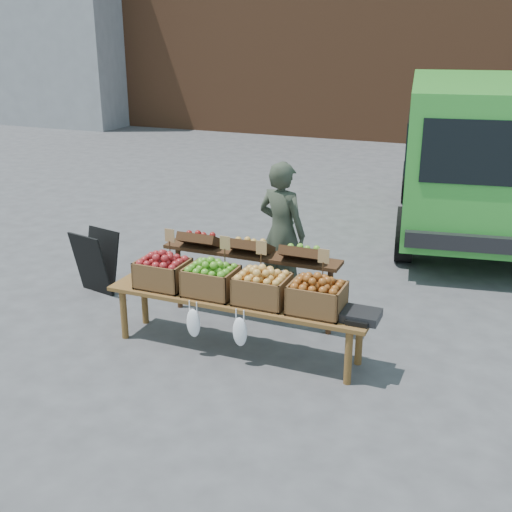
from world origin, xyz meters
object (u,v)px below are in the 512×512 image
at_px(vendor, 282,233).
at_px(display_bench, 237,325).
at_px(back_table, 251,276).
at_px(crate_russet_pears, 211,281).
at_px(crate_green_apples, 317,298).
at_px(weighing_scale, 361,315).
at_px(chalkboard_sign, 96,262).
at_px(crate_golden_apples, 163,273).
at_px(crate_red_apples, 262,289).
at_px(delivery_van, 480,159).

relative_size(vendor, display_bench, 0.62).
relative_size(back_table, crate_russet_pears, 4.20).
xyz_separation_m(display_bench, crate_green_apples, (0.82, 0.00, 0.42)).
bearing_deg(weighing_scale, crate_russet_pears, 180.00).
relative_size(vendor, crate_green_apples, 3.35).
distance_m(display_bench, crate_russet_pears, 0.51).
xyz_separation_m(chalkboard_sign, weighing_scale, (3.47, -0.74, 0.22)).
distance_m(chalkboard_sign, crate_golden_apples, 1.61).
bearing_deg(vendor, back_table, 94.66).
xyz_separation_m(crate_golden_apples, crate_red_apples, (1.10, 0.00, 0.00)).
distance_m(crate_golden_apples, crate_green_apples, 1.65).
bearing_deg(back_table, weighing_scale, -27.13).
height_order(delivery_van, weighing_scale, delivery_van).
relative_size(display_bench, crate_green_apples, 5.40).
height_order(vendor, back_table, vendor).
bearing_deg(crate_golden_apples, back_table, 47.08).
distance_m(delivery_van, chalkboard_sign, 6.02).
bearing_deg(crate_red_apples, display_bench, 180.00).
bearing_deg(weighing_scale, vendor, 132.92).
bearing_deg(display_bench, crate_golden_apples, 180.00).
height_order(back_table, display_bench, back_table).
relative_size(delivery_van, crate_red_apples, 10.55).
height_order(delivery_van, crate_green_apples, delivery_van).
bearing_deg(back_table, delivery_van, 65.84).
relative_size(delivery_van, crate_russet_pears, 10.55).
bearing_deg(crate_golden_apples, weighing_scale, 0.00).
distance_m(delivery_van, weighing_scale, 5.19).
bearing_deg(crate_red_apples, crate_green_apples, 0.00).
relative_size(crate_golden_apples, weighing_scale, 1.47).
relative_size(chalkboard_sign, display_bench, 0.29).
bearing_deg(crate_green_apples, display_bench, 180.00).
height_order(vendor, crate_red_apples, vendor).
xyz_separation_m(vendor, crate_green_apples, (0.88, -1.40, -0.13)).
relative_size(back_table, crate_golden_apples, 4.20).
distance_m(back_table, crate_russet_pears, 0.75).
distance_m(vendor, chalkboard_sign, 2.31).
bearing_deg(crate_green_apples, crate_russet_pears, 180.00).
bearing_deg(display_bench, delivery_van, 70.44).
relative_size(delivery_van, weighing_scale, 15.52).
height_order(vendor, crate_russet_pears, vendor).
xyz_separation_m(delivery_van, display_bench, (-1.82, -5.13, -0.90)).
relative_size(delivery_van, crate_green_apples, 10.55).
relative_size(crate_russet_pears, weighing_scale, 1.47).
distance_m(delivery_van, crate_red_apples, 5.38).
relative_size(crate_red_apples, crate_green_apples, 1.00).
bearing_deg(display_bench, crate_red_apples, 0.00).
height_order(back_table, crate_green_apples, back_table).
height_order(chalkboard_sign, weighing_scale, chalkboard_sign).
bearing_deg(back_table, crate_red_apples, -59.13).
bearing_deg(vendor, crate_green_apples, 135.35).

